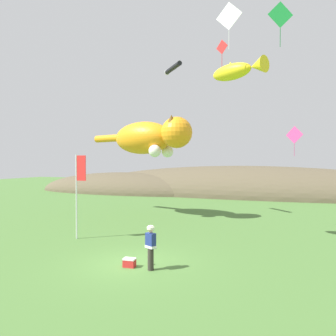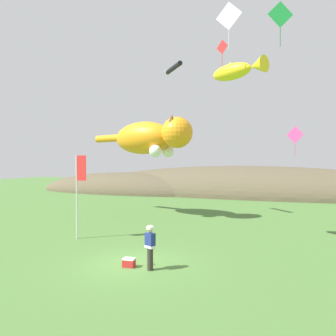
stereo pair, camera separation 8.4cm
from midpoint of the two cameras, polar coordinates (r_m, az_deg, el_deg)
The scene contains 13 objects.
ground_plane at distance 14.46m, azimuth -5.90°, elevation -16.26°, with size 120.00×120.00×0.00m, color #477033.
distant_hill_ridge at distance 44.05m, azimuth 8.27°, elevation -4.48°, with size 53.99×14.10×7.50m.
festival_attendant at distance 13.37m, azimuth -2.95°, elevation -13.45°, with size 0.49×0.41×1.77m.
kite_spool at distance 14.28m, azimuth -3.02°, elevation -16.05°, with size 0.14×0.20×0.20m.
picnic_cooler at distance 14.03m, azimuth -6.64°, elevation -16.03°, with size 0.52×0.37×0.36m.
festival_banner_pole at distance 18.88m, azimuth -15.15°, elevation -2.66°, with size 0.66×0.08×4.71m.
kite_giant_cat at distance 25.73m, azimuth -3.03°, elevation 5.29°, with size 9.73×4.21×3.03m.
kite_fish_windsock at distance 17.52m, azimuth 12.06°, elevation 16.29°, with size 3.14×2.18×0.95m.
kite_tube_streamer at distance 26.65m, azimuth 1.04°, elevation 17.02°, with size 2.12×2.30×0.44m.
kite_diamond_green at distance 18.15m, azimuth 19.12°, elevation 23.90°, with size 1.15×0.58×2.17m.
kite_diamond_red at distance 20.85m, azimuth 9.54°, elevation 20.00°, with size 0.77×0.40×1.76m.
kite_diamond_white at distance 17.31m, azimuth 10.70°, elevation 24.53°, with size 1.30×0.31×2.23m.
kite_diamond_pink at distance 25.26m, azimuth 21.34°, elevation 5.37°, with size 1.17×0.54×2.17m.
Camera 2 is at (6.41, -12.22, 4.33)m, focal length 35.00 mm.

